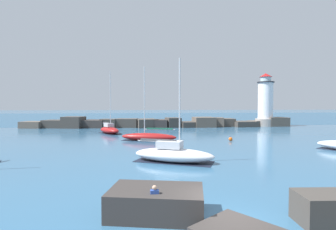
{
  "coord_description": "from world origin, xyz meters",
  "views": [
    {
      "loc": [
        -3.68,
        -10.26,
        4.94
      ],
      "look_at": [
        1.39,
        33.12,
        3.4
      ],
      "focal_mm": 28.0,
      "sensor_mm": 36.0,
      "label": 1
    }
  ],
  "objects_px": {
    "sailboat_moored_2": "(109,130)",
    "mooring_buoy_orange_near": "(231,139)",
    "person_on_rocks": "(155,201)",
    "sailboat_moored_1": "(149,137)",
    "sailboat_moored_4": "(173,154)",
    "lighthouse": "(265,103)"
  },
  "relations": [
    {
      "from": "sailboat_moored_2",
      "to": "mooring_buoy_orange_near",
      "type": "xyz_separation_m",
      "value": [
        17.98,
        -11.94,
        -0.44
      ]
    },
    {
      "from": "sailboat_moored_2",
      "to": "person_on_rocks",
      "type": "xyz_separation_m",
      "value": [
        5.68,
        -36.34,
        0.16
      ]
    },
    {
      "from": "person_on_rocks",
      "to": "mooring_buoy_orange_near",
      "type": "bearing_deg",
      "value": 63.26
    },
    {
      "from": "sailboat_moored_1",
      "to": "sailboat_moored_2",
      "type": "distance_m",
      "value": 12.39
    },
    {
      "from": "sailboat_moored_4",
      "to": "sailboat_moored_1",
      "type": "bearing_deg",
      "value": 96.3
    },
    {
      "from": "lighthouse",
      "to": "mooring_buoy_orange_near",
      "type": "bearing_deg",
      "value": -125.55
    },
    {
      "from": "sailboat_moored_4",
      "to": "mooring_buoy_orange_near",
      "type": "height_order",
      "value": "sailboat_moored_4"
    },
    {
      "from": "mooring_buoy_orange_near",
      "to": "person_on_rocks",
      "type": "xyz_separation_m",
      "value": [
        -12.3,
        -24.4,
        0.6
      ]
    },
    {
      "from": "lighthouse",
      "to": "sailboat_moored_2",
      "type": "distance_m",
      "value": 38.49
    },
    {
      "from": "mooring_buoy_orange_near",
      "to": "person_on_rocks",
      "type": "relative_size",
      "value": 0.46
    },
    {
      "from": "lighthouse",
      "to": "sailboat_moored_1",
      "type": "relative_size",
      "value": 1.23
    },
    {
      "from": "sailboat_moored_1",
      "to": "person_on_rocks",
      "type": "xyz_separation_m",
      "value": [
        -0.85,
        -25.82,
        0.27
      ]
    },
    {
      "from": "sailboat_moored_4",
      "to": "mooring_buoy_orange_near",
      "type": "xyz_separation_m",
      "value": [
        9.89,
        12.67,
        -0.42
      ]
    },
    {
      "from": "person_on_rocks",
      "to": "sailboat_moored_2",
      "type": "bearing_deg",
      "value": 98.88
    },
    {
      "from": "lighthouse",
      "to": "sailboat_moored_2",
      "type": "xyz_separation_m",
      "value": [
        -35.87,
        -13.1,
        -4.8
      ]
    },
    {
      "from": "sailboat_moored_2",
      "to": "sailboat_moored_4",
      "type": "xyz_separation_m",
      "value": [
        8.09,
        -24.61,
        -0.02
      ]
    },
    {
      "from": "sailboat_moored_1",
      "to": "sailboat_moored_2",
      "type": "xyz_separation_m",
      "value": [
        -6.53,
        10.53,
        0.11
      ]
    },
    {
      "from": "sailboat_moored_4",
      "to": "lighthouse",
      "type": "bearing_deg",
      "value": 53.62
    },
    {
      "from": "sailboat_moored_1",
      "to": "sailboat_moored_4",
      "type": "xyz_separation_m",
      "value": [
        1.56,
        -14.08,
        0.1
      ]
    },
    {
      "from": "lighthouse",
      "to": "person_on_rocks",
      "type": "relative_size",
      "value": 8.19
    },
    {
      "from": "person_on_rocks",
      "to": "lighthouse",
      "type": "bearing_deg",
      "value": 58.59
    },
    {
      "from": "lighthouse",
      "to": "person_on_rocks",
      "type": "distance_m",
      "value": 58.12
    }
  ]
}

